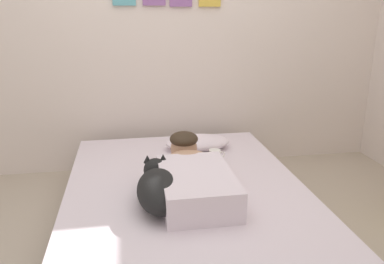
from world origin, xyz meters
name	(u,v)px	position (x,y,z in m)	size (l,w,h in m)	color
ground_plane	(194,241)	(0.00, 0.00, 0.00)	(11.99, 11.99, 0.00)	tan
back_wall	(167,30)	(0.00, 1.37, 1.25)	(3.99, 0.12, 2.50)	silver
bed	(185,206)	(-0.03, 0.18, 0.16)	(1.57, 2.04, 0.33)	#4C4742
pillow	(197,142)	(0.17, 0.80, 0.39)	(0.52, 0.32, 0.11)	silver
person_lying	(193,174)	(0.00, 0.07, 0.44)	(0.43, 0.92, 0.27)	silver
dog	(159,188)	(-0.22, -0.08, 0.44)	(0.26, 0.57, 0.21)	black
coffee_cup	(215,155)	(0.26, 0.55, 0.37)	(0.12, 0.09, 0.07)	white
cell_phone	(223,206)	(0.14, -0.18, 0.34)	(0.07, 0.14, 0.01)	black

